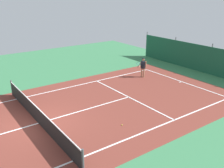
{
  "coord_description": "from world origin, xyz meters",
  "views": [
    {
      "loc": [
        12.6,
        -4.0,
        6.9
      ],
      "look_at": [
        -0.82,
        5.57,
        0.9
      ],
      "focal_mm": 41.15,
      "sensor_mm": 36.0,
      "label": 1
    }
  ],
  "objects_px": {
    "tennis_player": "(143,66)",
    "tennis_ball_midcourt": "(166,75)",
    "tennis_net": "(38,115)",
    "tennis_ball_near_player": "(122,125)"
  },
  "relations": [
    {
      "from": "tennis_player",
      "to": "tennis_ball_midcourt",
      "type": "bearing_deg",
      "value": -140.48
    },
    {
      "from": "tennis_net",
      "to": "tennis_player",
      "type": "bearing_deg",
      "value": 105.06
    },
    {
      "from": "tennis_net",
      "to": "tennis_player",
      "type": "xyz_separation_m",
      "value": [
        -2.72,
        10.12,
        0.45
      ]
    },
    {
      "from": "tennis_player",
      "to": "tennis_ball_midcourt",
      "type": "distance_m",
      "value": 2.31
    },
    {
      "from": "tennis_net",
      "to": "tennis_ball_near_player",
      "type": "distance_m",
      "value": 4.64
    },
    {
      "from": "tennis_ball_near_player",
      "to": "tennis_player",
      "type": "bearing_deg",
      "value": 130.68
    },
    {
      "from": "tennis_net",
      "to": "tennis_ball_near_player",
      "type": "bearing_deg",
      "value": 51.53
    },
    {
      "from": "tennis_ball_midcourt",
      "to": "tennis_net",
      "type": "bearing_deg",
      "value": -81.09
    },
    {
      "from": "tennis_net",
      "to": "tennis_ball_midcourt",
      "type": "xyz_separation_m",
      "value": [
        -1.89,
        12.06,
        -0.48
      ]
    },
    {
      "from": "tennis_player",
      "to": "tennis_ball_midcourt",
      "type": "relative_size",
      "value": 24.85
    }
  ]
}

